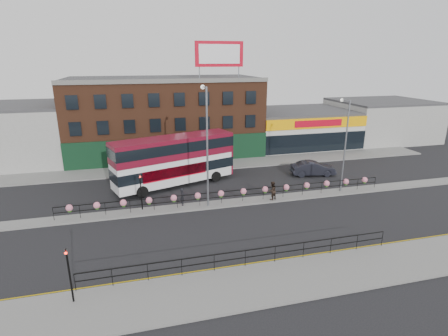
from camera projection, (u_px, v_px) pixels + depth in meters
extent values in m
plane|color=black|center=(232.00, 204.00, 31.90)|extent=(120.00, 120.00, 0.00)
cube|color=slate|center=(287.00, 280.00, 20.79)|extent=(60.00, 4.00, 0.15)
cube|color=slate|center=(206.00, 166.00, 42.97)|extent=(60.00, 4.00, 0.15)
cube|color=slate|center=(232.00, 203.00, 31.88)|extent=(60.00, 1.60, 0.15)
cube|color=gold|center=(272.00, 260.00, 22.94)|extent=(60.00, 0.10, 0.01)
cube|color=gold|center=(273.00, 262.00, 22.77)|extent=(60.00, 0.10, 0.01)
cube|color=brown|center=(165.00, 117.00, 47.93)|extent=(25.00, 12.00, 10.00)
cube|color=#3F3F42|center=(163.00, 78.00, 46.38)|extent=(25.00, 12.00, 0.30)
cube|color=black|center=(171.00, 151.00, 43.30)|extent=(25.00, 0.25, 3.40)
cube|color=silver|center=(297.00, 128.00, 53.44)|extent=(15.00, 12.00, 5.00)
cube|color=#3F3F42|center=(298.00, 111.00, 52.65)|extent=(15.00, 12.00, 0.30)
cube|color=#FAAA03|center=(318.00, 123.00, 47.29)|extent=(15.00, 0.25, 1.40)
cube|color=#BB051A|center=(319.00, 123.00, 47.18)|extent=(7.00, 0.10, 0.90)
cube|color=black|center=(316.00, 143.00, 48.10)|extent=(15.00, 0.25, 2.60)
cube|color=#9F9F9A|center=(2.00, 135.00, 43.55)|extent=(15.50, 12.00, 7.00)
cube|color=#9F9F9A|center=(381.00, 121.00, 56.81)|extent=(14.50, 12.00, 6.00)
cube|color=#3F3F42|center=(383.00, 101.00, 55.86)|extent=(14.50, 12.00, 0.30)
cube|color=#BB051A|center=(219.00, 54.00, 42.40)|extent=(6.00, 0.25, 3.00)
cube|color=white|center=(220.00, 54.00, 42.27)|extent=(5.10, 0.04, 2.25)
cylinder|color=slate|center=(199.00, 73.00, 42.46)|extent=(0.12, 0.12, 1.40)
cylinder|color=slate|center=(239.00, 72.00, 43.66)|extent=(0.12, 0.12, 1.40)
cube|color=black|center=(232.00, 191.00, 31.53)|extent=(30.00, 0.05, 0.05)
cube|color=black|center=(232.00, 196.00, 31.68)|extent=(30.00, 0.05, 0.05)
cylinder|color=black|center=(53.00, 214.00, 28.12)|extent=(0.04, 0.04, 1.10)
cylinder|color=black|center=(80.00, 211.00, 28.60)|extent=(0.04, 0.04, 1.10)
cylinder|color=black|center=(105.00, 209.00, 29.07)|extent=(0.04, 0.04, 1.10)
cylinder|color=black|center=(130.00, 206.00, 29.55)|extent=(0.04, 0.04, 1.10)
cylinder|color=black|center=(154.00, 204.00, 30.03)|extent=(0.04, 0.04, 1.10)
cylinder|color=black|center=(177.00, 202.00, 30.50)|extent=(0.04, 0.04, 1.10)
cylinder|color=black|center=(200.00, 200.00, 30.98)|extent=(0.04, 0.04, 1.10)
cylinder|color=black|center=(222.00, 197.00, 31.45)|extent=(0.04, 0.04, 1.10)
cylinder|color=black|center=(243.00, 195.00, 31.93)|extent=(0.04, 0.04, 1.10)
cylinder|color=black|center=(263.00, 193.00, 32.41)|extent=(0.04, 0.04, 1.10)
cylinder|color=black|center=(283.00, 191.00, 32.88)|extent=(0.04, 0.04, 1.10)
cylinder|color=black|center=(303.00, 190.00, 33.36)|extent=(0.04, 0.04, 1.10)
cylinder|color=black|center=(321.00, 188.00, 33.84)|extent=(0.04, 0.04, 1.10)
cylinder|color=black|center=(340.00, 186.00, 34.31)|extent=(0.04, 0.04, 1.10)
cylinder|color=black|center=(358.00, 184.00, 34.79)|extent=(0.04, 0.04, 1.10)
cylinder|color=black|center=(375.00, 182.00, 35.27)|extent=(0.04, 0.04, 1.10)
sphere|color=pink|center=(69.00, 208.00, 28.30)|extent=(0.56, 0.56, 0.56)
sphere|color=#275918|center=(70.00, 210.00, 28.37)|extent=(0.36, 0.36, 0.36)
sphere|color=pink|center=(97.00, 205.00, 28.80)|extent=(0.56, 0.56, 0.56)
sphere|color=#275918|center=(97.00, 208.00, 28.87)|extent=(0.36, 0.36, 0.36)
sphere|color=pink|center=(123.00, 203.00, 29.30)|extent=(0.56, 0.56, 0.56)
sphere|color=#275918|center=(124.00, 205.00, 29.37)|extent=(0.36, 0.36, 0.36)
sphere|color=pink|center=(149.00, 200.00, 29.81)|extent=(0.56, 0.56, 0.56)
sphere|color=#275918|center=(149.00, 203.00, 29.88)|extent=(0.36, 0.36, 0.36)
sphere|color=pink|center=(174.00, 198.00, 30.31)|extent=(0.56, 0.56, 0.56)
sphere|color=#275918|center=(174.00, 200.00, 30.38)|extent=(0.36, 0.36, 0.36)
sphere|color=pink|center=(198.00, 196.00, 30.82)|extent=(0.56, 0.56, 0.56)
sphere|color=#275918|center=(198.00, 198.00, 30.89)|extent=(0.36, 0.36, 0.36)
sphere|color=pink|center=(221.00, 193.00, 31.32)|extent=(0.56, 0.56, 0.56)
sphere|color=#275918|center=(221.00, 196.00, 31.39)|extent=(0.36, 0.36, 0.36)
sphere|color=pink|center=(243.00, 191.00, 31.82)|extent=(0.56, 0.56, 0.56)
sphere|color=#275918|center=(243.00, 194.00, 31.89)|extent=(0.36, 0.36, 0.36)
sphere|color=pink|center=(265.00, 189.00, 32.33)|extent=(0.56, 0.56, 0.56)
sphere|color=#275918|center=(265.00, 192.00, 32.40)|extent=(0.36, 0.36, 0.36)
sphere|color=pink|center=(286.00, 187.00, 32.83)|extent=(0.56, 0.56, 0.56)
sphere|color=#275918|center=(286.00, 189.00, 32.90)|extent=(0.36, 0.36, 0.36)
sphere|color=pink|center=(307.00, 185.00, 33.34)|extent=(0.56, 0.56, 0.56)
sphere|color=#275918|center=(307.00, 188.00, 33.41)|extent=(0.36, 0.36, 0.36)
sphere|color=pink|center=(327.00, 183.00, 33.84)|extent=(0.56, 0.56, 0.56)
sphere|color=#275918|center=(326.00, 186.00, 33.91)|extent=(0.36, 0.36, 0.36)
sphere|color=pink|center=(346.00, 182.00, 34.35)|extent=(0.56, 0.56, 0.56)
sphere|color=#275918|center=(346.00, 184.00, 34.41)|extent=(0.36, 0.36, 0.36)
sphere|color=pink|center=(365.00, 180.00, 34.85)|extent=(0.56, 0.56, 0.56)
sphere|color=#275918|center=(364.00, 182.00, 34.92)|extent=(0.36, 0.36, 0.36)
cube|color=black|center=(245.00, 251.00, 21.72)|extent=(20.00, 0.05, 0.05)
cube|color=black|center=(245.00, 257.00, 21.87)|extent=(20.00, 0.05, 0.05)
cylinder|color=black|center=(75.00, 283.00, 19.50)|extent=(0.04, 0.04, 1.10)
cylinder|color=black|center=(112.00, 277.00, 19.98)|extent=(0.04, 0.04, 1.10)
cylinder|color=black|center=(148.00, 272.00, 20.46)|extent=(0.04, 0.04, 1.10)
cylinder|color=black|center=(182.00, 267.00, 20.93)|extent=(0.04, 0.04, 1.10)
cylinder|color=black|center=(214.00, 263.00, 21.41)|extent=(0.04, 0.04, 1.10)
cylinder|color=black|center=(245.00, 258.00, 21.89)|extent=(0.04, 0.04, 1.10)
cylinder|color=black|center=(275.00, 254.00, 22.36)|extent=(0.04, 0.04, 1.10)
cylinder|color=black|center=(303.00, 250.00, 22.84)|extent=(0.04, 0.04, 1.10)
cylinder|color=black|center=(331.00, 246.00, 23.32)|extent=(0.04, 0.04, 1.10)
cylinder|color=black|center=(357.00, 242.00, 23.79)|extent=(0.04, 0.04, 1.10)
cylinder|color=black|center=(382.00, 239.00, 24.27)|extent=(0.04, 0.04, 1.10)
cube|color=white|center=(174.00, 160.00, 35.79)|extent=(12.83, 6.74, 4.57)
cube|color=maroon|center=(174.00, 147.00, 35.40)|extent=(12.91, 6.82, 2.06)
cube|color=black|center=(175.00, 167.00, 36.03)|extent=(12.93, 6.84, 1.03)
cube|color=black|center=(174.00, 146.00, 35.35)|extent=(12.96, 6.87, 1.03)
cube|color=maroon|center=(173.00, 138.00, 35.10)|extent=(12.83, 6.74, 0.14)
cube|color=maroon|center=(225.00, 151.00, 39.05)|extent=(1.13, 2.83, 4.57)
cube|color=#BB051A|center=(176.00, 172.00, 34.59)|extent=(6.51, 2.24, 1.14)
cylinder|color=black|center=(142.00, 192.00, 33.15)|extent=(1.19, 0.69, 1.14)
cylinder|color=black|center=(132.00, 183.00, 35.43)|extent=(1.19, 0.69, 1.14)
cylinder|color=black|center=(216.00, 177.00, 37.45)|extent=(1.19, 0.69, 1.14)
cylinder|color=black|center=(203.00, 170.00, 39.73)|extent=(1.19, 0.69, 1.14)
imported|color=#20212B|center=(313.00, 168.00, 39.44)|extent=(3.48, 5.53, 1.62)
imported|color=black|center=(182.00, 197.00, 31.01)|extent=(0.69, 0.55, 1.60)
imported|color=black|center=(272.00, 191.00, 32.17)|extent=(1.36, 1.31, 1.77)
cylinder|color=slate|center=(207.00, 149.00, 29.58)|extent=(0.17, 0.17, 10.37)
cylinder|color=slate|center=(204.00, 87.00, 28.78)|extent=(0.10, 1.56, 0.10)
sphere|color=silver|center=(203.00, 87.00, 29.51)|extent=(0.37, 0.37, 0.37)
cylinder|color=slate|center=(345.00, 147.00, 33.31)|extent=(0.14, 0.14, 8.87)
cylinder|color=slate|center=(346.00, 100.00, 32.62)|extent=(0.09, 1.33, 0.09)
sphere|color=silver|center=(342.00, 100.00, 33.25)|extent=(0.32, 0.32, 0.32)
cylinder|color=black|center=(70.00, 276.00, 18.36)|extent=(0.10, 0.10, 3.20)
imported|color=black|center=(66.00, 249.00, 17.88)|extent=(0.15, 0.18, 0.90)
sphere|color=#FF190C|center=(66.00, 253.00, 17.82)|extent=(0.14, 0.14, 0.14)
cylinder|color=black|center=(141.00, 192.00, 29.84)|extent=(0.10, 0.10, 3.20)
imported|color=black|center=(140.00, 174.00, 29.36)|extent=(0.15, 0.18, 0.90)
sphere|color=#FF190C|center=(140.00, 177.00, 29.31)|extent=(0.14, 0.14, 0.14)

